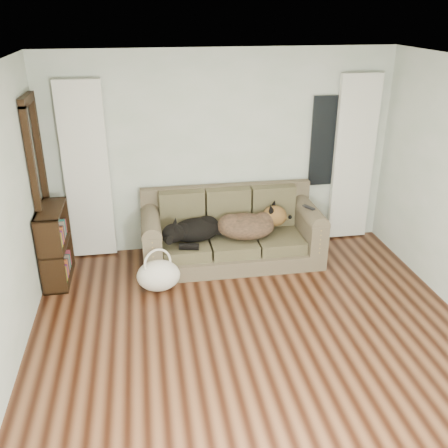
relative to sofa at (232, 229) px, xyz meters
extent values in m
plane|color=black|center=(-0.06, -1.97, -0.45)|extent=(5.00, 5.00, 0.00)
plane|color=white|center=(-0.06, -1.97, 2.15)|extent=(5.00, 5.00, 0.00)
cube|color=silver|center=(-0.06, 0.53, 0.85)|extent=(4.50, 0.04, 2.60)
cube|color=white|center=(-1.76, 0.45, 0.70)|extent=(0.55, 0.08, 2.25)
cube|color=white|center=(1.74, 0.45, 0.70)|extent=(0.55, 0.08, 2.25)
cube|color=black|center=(1.39, 0.50, 0.95)|extent=(0.50, 0.03, 1.20)
cube|color=black|center=(-2.26, 0.07, 0.60)|extent=(0.07, 0.60, 2.10)
cube|color=#4E4834|center=(0.00, 0.00, 0.00)|extent=(2.25, 0.97, 0.92)
ellipsoid|color=black|center=(-0.49, -0.04, 0.03)|extent=(0.73, 0.59, 0.28)
ellipsoid|color=black|center=(0.21, -0.04, 0.04)|extent=(0.85, 0.66, 0.34)
cube|color=black|center=(0.96, -0.13, 0.28)|extent=(0.11, 0.16, 0.02)
ellipsoid|color=silver|center=(-0.97, -0.57, -0.29)|extent=(0.53, 0.43, 0.37)
cube|color=black|center=(-2.15, -0.14, 0.05)|extent=(0.29, 0.75, 0.93)
camera|label=1|loc=(-1.04, -5.67, 2.62)|focal=40.00mm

